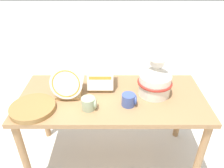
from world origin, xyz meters
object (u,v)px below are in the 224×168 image
at_px(dish_rack_round_plates, 68,84).
at_px(ceramic_vase, 155,79).
at_px(mug_sage_glaze, 89,104).
at_px(dish_rack_square_plates, 101,78).
at_px(mug_cobalt_glaze, 129,100).
at_px(wicker_charger_stack, 33,108).

bearing_deg(dish_rack_round_plates, ceramic_vase, 2.37).
bearing_deg(mug_sage_glaze, dish_rack_round_plates, 136.31).
relative_size(dish_rack_round_plates, dish_rack_square_plates, 1.15).
bearing_deg(mug_cobalt_glaze, dish_rack_round_plates, 165.30).
relative_size(dish_rack_round_plates, mug_cobalt_glaze, 2.42).
relative_size(dish_rack_square_plates, mug_sage_glaze, 2.11).
relative_size(ceramic_vase, dish_rack_square_plates, 1.42).
relative_size(dish_rack_round_plates, wicker_charger_stack, 0.81).
height_order(wicker_charger_stack, mug_sage_glaze, mug_sage_glaze).
height_order(ceramic_vase, wicker_charger_stack, ceramic_vase).
height_order(ceramic_vase, mug_cobalt_glaze, ceramic_vase).
bearing_deg(wicker_charger_stack, mug_sage_glaze, 2.12).
bearing_deg(wicker_charger_stack, dish_rack_round_plates, 38.23).
height_order(ceramic_vase, dish_rack_square_plates, ceramic_vase).
relative_size(mug_cobalt_glaze, mug_sage_glaze, 1.00).
bearing_deg(ceramic_vase, dish_rack_square_plates, 167.14).
distance_m(dish_rack_square_plates, mug_sage_glaze, 0.30).
xyz_separation_m(dish_rack_round_plates, wicker_charger_stack, (-0.23, -0.18, -0.09)).
relative_size(ceramic_vase, dish_rack_round_plates, 1.23).
relative_size(dish_rack_square_plates, wicker_charger_stack, 0.71).
bearing_deg(mug_cobalt_glaze, mug_sage_glaze, -171.24).
relative_size(ceramic_vase, wicker_charger_stack, 1.00).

